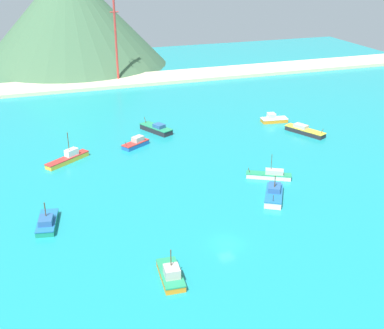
% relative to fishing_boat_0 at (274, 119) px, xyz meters
% --- Properties ---
extents(ground, '(260.00, 280.00, 0.50)m').
position_rel_fishing_boat_0_xyz_m(ground, '(-35.49, -22.38, -1.10)').
color(ground, teal).
extents(fishing_boat_0, '(7.51, 3.94, 2.60)m').
position_rel_fishing_boat_0_xyz_m(fishing_boat_0, '(0.00, 0.00, 0.00)').
color(fishing_boat_0, orange).
rests_on(fishing_boat_0, ground).
extents(fishing_boat_1, '(10.30, 8.20, 6.86)m').
position_rel_fishing_boat_0_xyz_m(fishing_boat_1, '(-56.49, -9.92, 0.05)').
color(fishing_boat_1, gold).
rests_on(fishing_boat_1, ground).
extents(fishing_boat_2, '(7.06, 8.97, 4.77)m').
position_rel_fishing_boat_0_xyz_m(fishing_boat_2, '(-20.91, -40.63, 0.09)').
color(fishing_boat_2, silver).
rests_on(fishing_boat_2, ground).
extents(fishing_boat_5, '(9.16, 6.18, 5.44)m').
position_rel_fishing_boat_0_xyz_m(fishing_boat_5, '(-17.48, -32.19, -0.07)').
color(fishing_boat_5, silver).
rests_on(fishing_boat_5, ground).
extents(fishing_boat_6, '(7.14, 10.07, 3.05)m').
position_rel_fishing_boat_0_xyz_m(fishing_boat_6, '(-32.66, 2.68, 0.03)').
color(fishing_boat_6, '#232328').
rests_on(fishing_boat_6, ground).
extents(fishing_boat_7, '(7.13, 11.08, 2.62)m').
position_rel_fishing_boat_0_xyz_m(fishing_boat_7, '(3.32, -10.82, -0.04)').
color(fishing_boat_7, '#232328').
rests_on(fishing_boat_7, ground).
extents(fishing_boat_9, '(3.51, 7.69, 5.22)m').
position_rel_fishing_boat_0_xyz_m(fishing_boat_9, '(-46.75, -58.37, 0.03)').
color(fishing_boat_9, orange).
rests_on(fishing_boat_9, ground).
extents(fishing_boat_10, '(4.46, 8.44, 4.73)m').
position_rel_fishing_boat_0_xyz_m(fishing_boat_10, '(-62.83, -37.21, -0.06)').
color(fishing_boat_10, '#198466').
rests_on(fishing_boat_10, ground).
extents(fishing_boat_11, '(7.39, 5.99, 2.37)m').
position_rel_fishing_boat_0_xyz_m(fishing_boat_11, '(-39.98, -5.64, 0.01)').
color(fishing_boat_11, '#1E5BA8').
rests_on(fishing_boat_11, ground).
extents(beach_strip, '(247.00, 16.09, 1.20)m').
position_rel_fishing_boat_0_xyz_m(beach_strip, '(-35.49, 56.13, -0.25)').
color(beach_strip, beige).
rests_on(beach_strip, ground).
extents(hill_central, '(75.20, 75.20, 39.08)m').
position_rel_fishing_boat_0_xyz_m(hill_central, '(-43.71, 92.01, 18.69)').
color(hill_central, '#3D6042').
rests_on(hill_central, ground).
extents(radio_tower, '(2.94, 2.35, 29.37)m').
position_rel_fishing_boat_0_xyz_m(radio_tower, '(-32.11, 57.67, 14.13)').
color(radio_tower, '#B7332D').
rests_on(radio_tower, ground).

